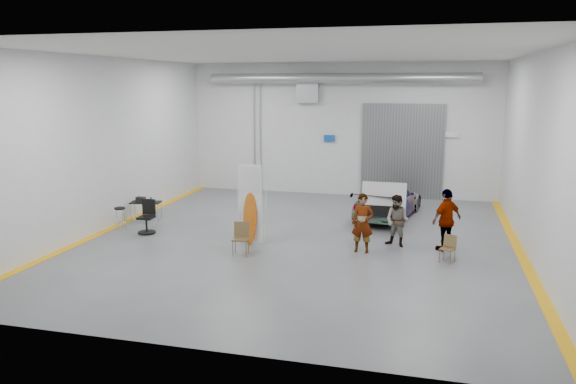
% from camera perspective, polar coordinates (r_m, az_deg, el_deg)
% --- Properties ---
extents(ground, '(16.00, 16.00, 0.00)m').
position_cam_1_polar(ground, '(18.57, 1.19, -4.91)').
color(ground, '#58595F').
rests_on(ground, ground).
extents(room_shell, '(14.02, 16.18, 6.01)m').
position_cam_1_polar(room_shell, '(20.00, 3.40, 8.08)').
color(room_shell, silver).
rests_on(room_shell, ground).
extents(sedan_car, '(2.64, 4.78, 1.31)m').
position_cam_1_polar(sedan_car, '(21.91, 10.11, -0.84)').
color(sedan_car, white).
rests_on(sedan_car, ground).
extents(person_a, '(0.67, 0.45, 1.82)m').
position_cam_1_polar(person_a, '(17.22, 7.59, -3.15)').
color(person_a, '#976852').
rests_on(person_a, ground).
extents(person_b, '(0.99, 0.89, 1.65)m').
position_cam_1_polar(person_b, '(18.02, 11.05, -2.90)').
color(person_b, teal).
rests_on(person_b, ground).
extents(person_c, '(1.13, 1.12, 1.94)m').
position_cam_1_polar(person_c, '(17.91, 15.81, -2.73)').
color(person_c, '#996233').
rests_on(person_c, ground).
extents(surfboard_display, '(0.78, 0.22, 2.74)m').
position_cam_1_polar(surfboard_display, '(17.87, -3.85, -1.89)').
color(surfboard_display, white).
rests_on(surfboard_display, ground).
extents(folding_chair_near, '(0.53, 0.55, 0.98)m').
position_cam_1_polar(folding_chair_near, '(16.98, -4.82, -5.42)').
color(folding_chair_near, brown).
rests_on(folding_chair_near, ground).
extents(folding_chair_far, '(0.49, 0.52, 0.79)m').
position_cam_1_polar(folding_chair_far, '(16.90, 15.87, -6.10)').
color(folding_chair_far, brown).
rests_on(folding_chair_far, ground).
extents(shop_stool, '(0.40, 0.40, 0.78)m').
position_cam_1_polar(shop_stool, '(20.72, -16.68, -2.58)').
color(shop_stool, black).
rests_on(shop_stool, ground).
extents(work_table, '(1.20, 0.76, 0.91)m').
position_cam_1_polar(work_table, '(21.77, -14.38, -0.97)').
color(work_table, '#94969C').
rests_on(work_table, ground).
extents(office_chair, '(0.61, 0.61, 1.14)m').
position_cam_1_polar(office_chair, '(19.92, -14.10, -2.65)').
color(office_chair, black).
rests_on(office_chair, ground).
extents(trunk_lid, '(1.53, 0.93, 0.04)m').
position_cam_1_polar(trunk_lid, '(19.82, 9.71, -0.10)').
color(trunk_lid, silver).
rests_on(trunk_lid, sedan_car).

